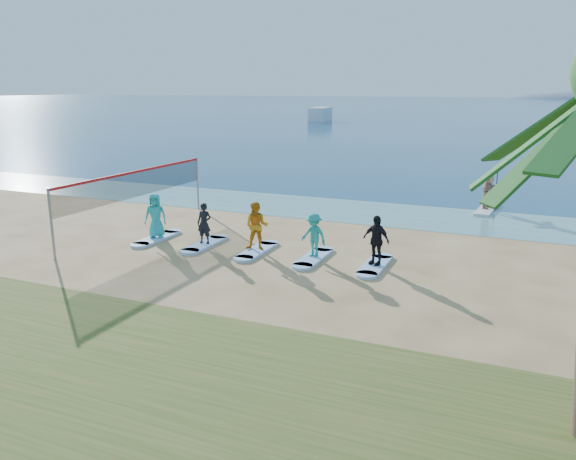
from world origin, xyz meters
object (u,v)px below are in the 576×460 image
at_px(student_1, 204,223).
at_px(student_3, 314,235).
at_px(volleyball_net, 136,184).
at_px(surfboard_1, 205,244).
at_px(paddleboarder, 488,190).
at_px(surfboard_2, 257,251).
at_px(paddleboard, 486,209).
at_px(student_4, 376,240).
at_px(surfboard_0, 157,238).
at_px(student_2, 257,226).
at_px(student_0, 156,216).
at_px(surfboard_3, 313,258).
at_px(surfboard_4, 375,265).
at_px(boat_offshore_a, 320,121).

height_order(student_1, student_3, student_1).
distance_m(volleyball_net, surfboard_1, 4.28).
bearing_deg(paddleboarder, surfboard_2, 163.65).
relative_size(paddleboard, student_4, 1.82).
distance_m(surfboard_0, student_2, 4.43).
bearing_deg(student_1, volleyball_net, 161.61).
height_order(paddleboarder, student_0, paddleboarder).
bearing_deg(student_2, volleyball_net, 158.24).
height_order(paddleboard, surfboard_3, paddleboard).
bearing_deg(surfboard_4, student_2, 180.00).
xyz_separation_m(student_1, student_4, (6.50, 0.00, 0.06)).
bearing_deg(student_4, student_2, -161.71).
height_order(surfboard_0, student_0, student_0).
xyz_separation_m(surfboard_2, student_2, (0.00, 0.00, 0.91)).
xyz_separation_m(student_2, student_3, (2.17, 0.00, -0.11)).
height_order(paddleboarder, surfboard_3, paddleboarder).
bearing_deg(paddleboard, surfboard_3, -109.73).
xyz_separation_m(surfboard_1, surfboard_4, (6.50, 0.00, 0.00)).
bearing_deg(boat_offshore_a, student_1, -79.17).
height_order(surfboard_1, surfboard_3, same).
distance_m(student_0, surfboard_3, 6.56).
height_order(boat_offshore_a, surfboard_1, boat_offshore_a).
distance_m(paddleboard, paddleboarder, 0.92).
relative_size(student_0, student_1, 1.12).
distance_m(student_2, student_3, 2.17).
bearing_deg(student_0, volleyball_net, 128.08).
xyz_separation_m(surfboard_1, student_4, (6.50, 0.00, 0.87)).
bearing_deg(student_1, surfboard_0, 175.72).
xyz_separation_m(paddleboarder, surfboard_0, (-11.38, -10.54, -0.94)).
bearing_deg(volleyball_net, student_0, -30.91).
bearing_deg(student_1, surfboard_1, 0.00).
height_order(paddleboarder, surfboard_2, paddleboarder).
xyz_separation_m(surfboard_0, surfboard_3, (6.50, 0.00, 0.00)).
bearing_deg(volleyball_net, surfboard_4, -5.24).
bearing_deg(surfboard_3, surfboard_4, 0.00).
distance_m(boat_offshore_a, student_0, 76.72).
xyz_separation_m(boat_offshore_a, surfboard_2, (24.49, -74.02, 0.04)).
height_order(volleyball_net, student_2, volleyball_net).
height_order(surfboard_3, student_3, student_3).
bearing_deg(surfboard_3, student_4, 0.00).
xyz_separation_m(surfboard_0, surfboard_4, (8.67, 0.00, 0.00)).
xyz_separation_m(paddleboard, student_4, (-2.71, -10.54, 0.85)).
bearing_deg(surfboard_1, paddleboard, 48.86).
xyz_separation_m(surfboard_1, student_3, (4.33, 0.00, 0.80)).
xyz_separation_m(boat_offshore_a, surfboard_3, (26.66, -74.02, 0.04)).
bearing_deg(student_3, volleyball_net, -170.50).
bearing_deg(boat_offshore_a, surfboard_3, -76.15).
relative_size(student_2, surfboard_4, 0.79).
xyz_separation_m(paddleboard, student_0, (-11.38, -10.54, 0.88)).
height_order(student_0, student_4, student_0).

